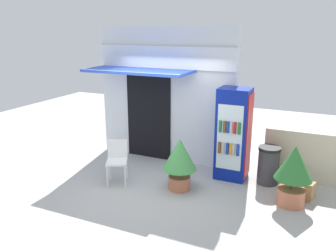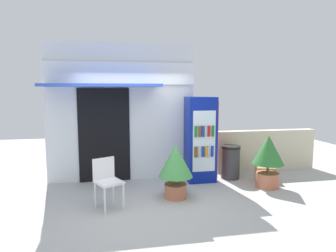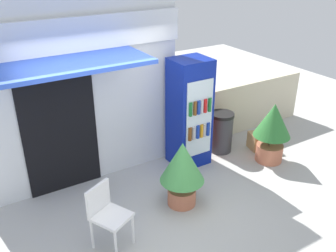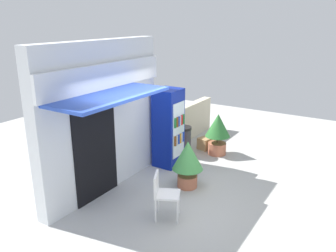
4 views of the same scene
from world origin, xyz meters
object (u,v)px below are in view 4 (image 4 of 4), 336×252
at_px(plastic_chair, 163,192).
at_px(cardboard_box, 206,143).
at_px(potted_plant_near_shop, 188,159).
at_px(drink_cooler, 169,128).
at_px(potted_plant_curbside, 218,130).
at_px(trash_bin, 183,141).

bearing_deg(plastic_chair, cardboard_box, 13.90).
bearing_deg(cardboard_box, potted_plant_near_shop, -163.55).
xyz_separation_m(drink_cooler, plastic_chair, (-2.11, -1.20, -0.45)).
distance_m(plastic_chair, potted_plant_curbside, 3.44).
bearing_deg(trash_bin, plastic_chair, -156.93).
bearing_deg(potted_plant_near_shop, cardboard_box, 16.45).
xyz_separation_m(plastic_chair, cardboard_box, (3.59, 0.89, -0.36)).
height_order(plastic_chair, potted_plant_curbside, potted_plant_curbside).
xyz_separation_m(potted_plant_near_shop, trash_bin, (1.56, 1.01, -0.25)).
relative_size(potted_plant_near_shop, potted_plant_curbside, 0.94).
relative_size(potted_plant_near_shop, trash_bin, 1.34).
xyz_separation_m(plastic_chair, trash_bin, (2.87, 1.22, -0.13)).
relative_size(drink_cooler, potted_plant_near_shop, 1.84).
bearing_deg(cardboard_box, drink_cooler, 168.03).
bearing_deg(drink_cooler, trash_bin, 1.66).
relative_size(plastic_chair, potted_plant_near_shop, 0.83).
height_order(potted_plant_near_shop, potted_plant_curbside, potted_plant_curbside).
bearing_deg(drink_cooler, potted_plant_curbside, -29.93).
relative_size(potted_plant_curbside, trash_bin, 1.43).
bearing_deg(potted_plant_curbside, trash_bin, 124.87).
bearing_deg(plastic_chair, trash_bin, 23.07).
bearing_deg(plastic_chair, potted_plant_near_shop, 9.33).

